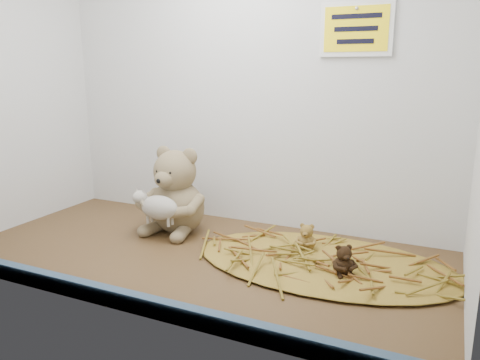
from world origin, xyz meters
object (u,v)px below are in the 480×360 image
at_px(mini_teddy_tan, 307,235).
at_px(mini_teddy_brown, 344,258).
at_px(main_teddy, 177,189).
at_px(toy_lamb, 159,208).

relative_size(mini_teddy_tan, mini_teddy_brown, 0.98).
bearing_deg(mini_teddy_brown, mini_teddy_tan, 102.49).
bearing_deg(main_teddy, mini_teddy_brown, -10.96).
distance_m(main_teddy, mini_teddy_tan, 0.39).
bearing_deg(main_teddy, mini_teddy_tan, 0.84).
height_order(main_teddy, mini_teddy_brown, main_teddy).
relative_size(main_teddy, toy_lamb, 1.71).
height_order(main_teddy, mini_teddy_tan, main_teddy).
distance_m(mini_teddy_tan, mini_teddy_brown, 0.16).
bearing_deg(mini_teddy_tan, main_teddy, 174.00).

